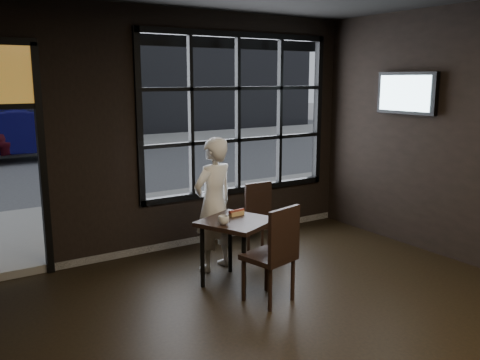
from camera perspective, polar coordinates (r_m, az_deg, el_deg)
window_frame at (r=7.30m, az=-0.25°, el=7.37°), size 3.06×0.12×2.28m
cafe_table at (r=5.78m, az=-0.39°, el=-8.11°), size 0.93×0.93×0.76m
chair_near at (r=5.33m, az=3.22°, el=-8.22°), size 0.54×0.54×1.04m
chair_window at (r=6.73m, az=2.91°, el=-4.50°), size 0.42×0.42×0.94m
man at (r=6.13m, az=-2.98°, el=-2.74°), size 0.67×0.53×1.63m
hotdog at (r=5.84m, az=-0.40°, el=-3.72°), size 0.21×0.09×0.06m
cup at (r=5.48m, az=-1.87°, el=-4.54°), size 0.14×0.14×0.10m
tv at (r=7.30m, az=18.21°, el=9.26°), size 0.11×0.96×0.56m
navy_car at (r=15.68m, az=-22.60°, el=4.88°), size 4.24×1.78×1.36m
tree_right at (r=18.89m, az=-16.86°, el=11.58°), size 2.12×2.12×3.62m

